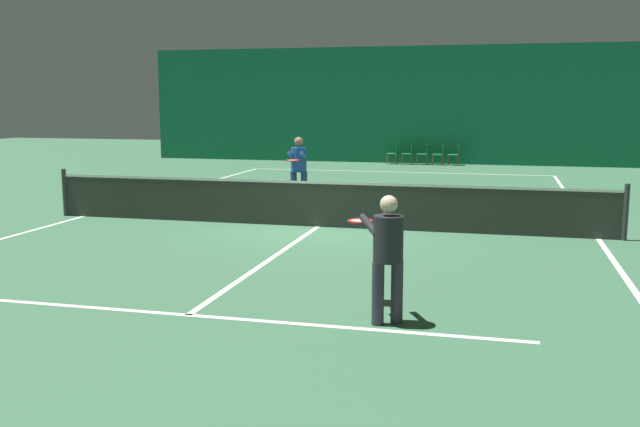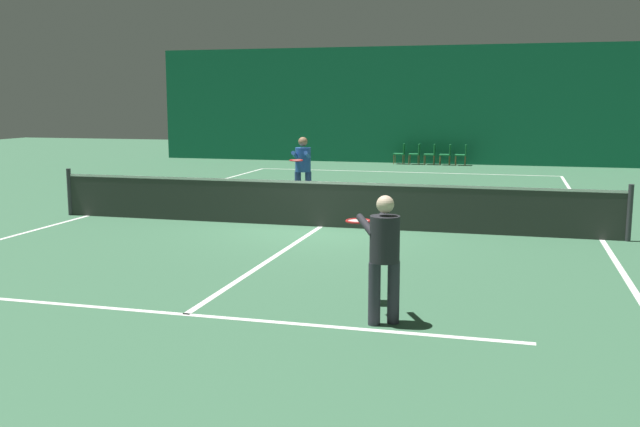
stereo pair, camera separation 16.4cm
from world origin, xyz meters
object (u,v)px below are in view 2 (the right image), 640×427
Objects in this scene: courtside_chair_0 at (401,152)px; courtside_chair_2 at (431,153)px; player_far at (303,166)px; courtside_chair_4 at (463,153)px; courtside_chair_1 at (416,153)px; courtside_chair_3 at (447,153)px; tennis_net at (321,202)px; player_near at (383,249)px.

courtside_chair_0 is 1.00× the size of courtside_chair_2.
courtside_chair_2 is (1.87, 12.34, -0.51)m from player_far.
player_far is 2.03× the size of courtside_chair_4.
courtside_chair_1 is 1.00× the size of courtside_chair_3.
courtside_chair_3 is at bearing -90.00° from courtside_chair_4.
courtside_chair_1 and courtside_chair_2 have the same top height.
tennis_net reaches higher than courtside_chair_3.
tennis_net reaches higher than courtside_chair_0.
courtside_chair_2 is 1.26m from courtside_chair_4.
player_near reaches higher than courtside_chair_4.
courtside_chair_3 is at bearing 161.25° from player_far.
courtside_chair_0 and courtside_chair_1 have the same top height.
tennis_net is 7.05× the size of player_far.
courtside_chair_0 is (-3.04, 21.40, -0.40)m from player_near.
player_near is 21.41m from courtside_chair_4.
courtside_chair_0 is at bearing 169.87° from player_far.
tennis_net reaches higher than courtside_chair_1.
courtside_chair_4 is (2.52, 0.00, 0.00)m from courtside_chair_0.
courtside_chair_4 is at bearing 90.00° from courtside_chair_2.
player_near is 0.90× the size of player_far.
courtside_chair_0 is (0.61, 12.34, -0.51)m from player_far.
courtside_chair_1 is 1.00× the size of courtside_chair_2.
player_far is 2.03× the size of courtside_chair_3.
player_far is 12.41m from courtside_chair_1.
player_far is at bearing -11.44° from courtside_chair_3.
courtside_chair_2 is 1.00× the size of courtside_chair_3.
courtside_chair_3 is at bearing 90.00° from courtside_chair_0.
courtside_chair_4 is at bearing 90.00° from courtside_chair_1.
courtside_chair_3 is at bearing -27.80° from player_near.
courtside_chair_4 is (0.63, 0.00, 0.00)m from courtside_chair_3.
player_far reaches higher than courtside_chair_1.
courtside_chair_3 is (1.26, 0.00, 0.00)m from courtside_chair_1.
player_far is 2.03× the size of courtside_chair_2.
courtside_chair_4 is at bearing -29.48° from player_near.
player_near reaches higher than courtside_chair_1.
player_far is 2.03× the size of courtside_chair_0.
courtside_chair_0 is at bearing -90.00° from courtside_chair_1.
courtside_chair_3 is (2.50, 12.34, -0.51)m from player_far.
courtside_chair_4 is at bearing 90.00° from courtside_chair_3.
courtside_chair_2 is at bearing 90.00° from courtside_chair_0.
courtside_chair_0 is 1.00× the size of courtside_chair_4.
tennis_net is 15.36m from courtside_chair_3.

